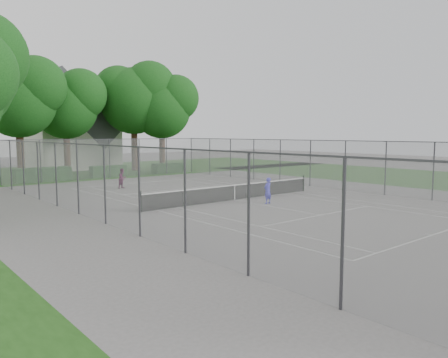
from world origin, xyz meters
TOP-DOWN VIEW (x-y plane):
  - ground at (0.00, 0.00)m, footprint 120.00×120.00m
  - grass_far at (0.00, 26.00)m, footprint 60.00×20.00m
  - grass_right at (22.00, 0.00)m, footprint 16.00×40.00m
  - court_markings at (0.00, 0.00)m, footprint 11.03×23.83m
  - tennis_net at (0.00, 0.00)m, footprint 12.87×0.10m
  - perimeter_fence at (0.00, 0.00)m, footprint 18.08×34.08m
  - tree_far_left at (-6.06, 21.92)m, footprint 7.52×6.86m
  - tree_far_midleft at (-1.25, 23.64)m, footprint 7.19×6.56m
  - tree_far_midright at (5.85, 22.92)m, footprint 8.14×7.44m
  - tree_far_right at (8.30, 21.24)m, footprint 7.17×6.54m
  - hedge_left at (-5.50, 18.25)m, footprint 4.54×1.36m
  - hedge_mid at (0.35, 18.11)m, footprint 3.30×0.94m
  - hedge_right at (6.89, 18.05)m, footprint 3.33×1.22m
  - house at (1.45, 29.25)m, footprint 8.76×6.79m
  - girl_player at (0.58, -2.20)m, footprint 0.59×0.43m
  - woman_player at (-2.55, 9.54)m, footprint 0.86×0.77m

SIDE VIEW (x-z plane):
  - ground at x=0.00m, z-range 0.00..0.00m
  - grass_far at x=0.00m, z-range 0.00..0.00m
  - grass_right at x=22.00m, z-range 0.00..0.00m
  - court_markings at x=0.00m, z-range 0.00..0.01m
  - hedge_right at x=6.89m, z-range 0.00..1.00m
  - tennis_net at x=0.00m, z-range -0.04..1.06m
  - hedge_mid at x=0.35m, z-range 0.00..1.04m
  - hedge_left at x=-5.50m, z-range 0.00..1.13m
  - woman_player at x=-2.55m, z-range 0.00..1.45m
  - girl_player at x=0.58m, z-range 0.00..1.50m
  - perimeter_fence at x=0.00m, z-range 0.05..3.57m
  - house at x=1.45m, z-range -1.06..9.84m
  - tree_far_right at x=8.30m, z-range 1.93..12.23m
  - tree_far_midleft at x=-1.25m, z-range 1.93..12.27m
  - tree_far_left at x=-6.06m, z-range 2.02..12.83m
  - tree_far_midright at x=5.85m, z-range 2.19..13.90m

